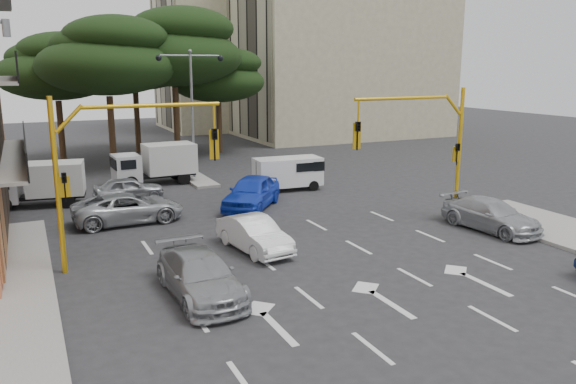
% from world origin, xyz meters
% --- Properties ---
extents(ground, '(120.00, 120.00, 0.00)m').
position_xyz_m(ground, '(0.00, 0.00, 0.00)').
color(ground, '#28282B').
rests_on(ground, ground).
extents(median_strip, '(1.40, 6.00, 0.15)m').
position_xyz_m(median_strip, '(0.00, 16.00, 0.07)').
color(median_strip, gray).
rests_on(median_strip, ground).
extents(apartment_beige_near, '(20.20, 12.15, 18.70)m').
position_xyz_m(apartment_beige_near, '(19.95, 32.00, 9.35)').
color(apartment_beige_near, tan).
rests_on(apartment_beige_near, ground).
extents(apartment_beige_far, '(16.20, 12.15, 16.70)m').
position_xyz_m(apartment_beige_far, '(12.95, 44.00, 8.35)').
color(apartment_beige_far, tan).
rests_on(apartment_beige_far, ground).
extents(pine_left_near, '(9.15, 9.15, 10.23)m').
position_xyz_m(pine_left_near, '(-3.94, 21.96, 7.60)').
color(pine_left_near, '#382616').
rests_on(pine_left_near, ground).
extents(pine_center, '(9.98, 9.98, 11.16)m').
position_xyz_m(pine_center, '(1.06, 23.96, 8.30)').
color(pine_center, '#382616').
rests_on(pine_center, ground).
extents(pine_left_far, '(8.32, 8.32, 9.30)m').
position_xyz_m(pine_left_far, '(-6.94, 25.96, 6.91)').
color(pine_left_far, '#382616').
rests_on(pine_left_far, ground).
extents(pine_right, '(7.49, 7.49, 8.37)m').
position_xyz_m(pine_right, '(5.06, 25.96, 6.22)').
color(pine_right, '#382616').
rests_on(pine_right, ground).
extents(pine_back, '(9.15, 9.15, 10.23)m').
position_xyz_m(pine_back, '(-0.94, 28.96, 7.60)').
color(pine_back, '#382616').
rests_on(pine_back, ground).
extents(signal_mast_right, '(5.79, 0.37, 6.00)m').
position_xyz_m(signal_mast_right, '(6.80, 1.99, 3.88)').
color(signal_mast_right, gold).
rests_on(signal_mast_right, ground).
extents(signal_mast_left, '(5.79, 0.37, 6.00)m').
position_xyz_m(signal_mast_left, '(-6.80, 1.99, 3.88)').
color(signal_mast_left, gold).
rests_on(signal_mast_left, ground).
extents(street_lamp_center, '(4.16, 0.36, 7.77)m').
position_xyz_m(street_lamp_center, '(0.00, 16.00, 5.43)').
color(street_lamp_center, slate).
rests_on(street_lamp_center, median_strip).
extents(car_white_hatch, '(1.89, 4.08, 1.30)m').
position_xyz_m(car_white_hatch, '(-1.82, 1.41, 0.65)').
color(car_white_hatch, white).
rests_on(car_white_hatch, ground).
extents(car_blue_compact, '(4.50, 4.86, 1.62)m').
position_xyz_m(car_blue_compact, '(0.55, 7.64, 0.81)').
color(car_blue_compact, '#1738C3').
rests_on(car_blue_compact, ground).
extents(car_silver_wagon, '(2.02, 4.71, 1.35)m').
position_xyz_m(car_silver_wagon, '(-4.97, -1.97, 0.68)').
color(car_silver_wagon, '#95989D').
rests_on(car_silver_wagon, ground).
extents(car_silver_cross_a, '(4.97, 2.42, 1.36)m').
position_xyz_m(car_silver_cross_a, '(-5.48, 7.51, 0.68)').
color(car_silver_cross_a, '#A8ACB0').
rests_on(car_silver_cross_a, ground).
extents(car_silver_cross_b, '(3.64, 1.53, 1.23)m').
position_xyz_m(car_silver_cross_b, '(-4.71, 12.01, 0.61)').
color(car_silver_cross_b, '#95989C').
rests_on(car_silver_cross_b, ground).
extents(car_silver_parked, '(2.37, 4.77, 1.33)m').
position_xyz_m(car_silver_parked, '(8.46, -0.36, 0.67)').
color(car_silver_parked, '#A6A9AE').
rests_on(car_silver_parked, ground).
extents(van_white, '(3.88, 1.95, 1.89)m').
position_xyz_m(van_white, '(3.97, 10.68, 0.95)').
color(van_white, white).
rests_on(van_white, ground).
extents(box_truck_a, '(4.73, 2.59, 2.21)m').
position_xyz_m(box_truck_a, '(-9.00, 12.56, 1.10)').
color(box_truck_a, silver).
rests_on(box_truck_a, ground).
extents(box_truck_b, '(4.94, 2.24, 2.39)m').
position_xyz_m(box_truck_b, '(-2.53, 15.50, 1.20)').
color(box_truck_b, silver).
rests_on(box_truck_b, ground).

